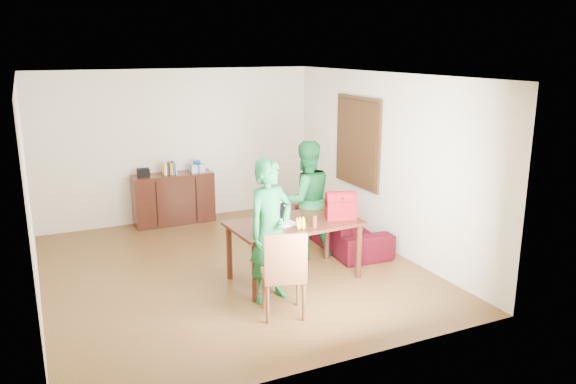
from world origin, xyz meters
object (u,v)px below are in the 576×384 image
chair (283,290)px  person_far (306,200)px  laptop (281,221)px  bottle (315,221)px  sofa (341,226)px  table (294,229)px  person_near (270,231)px  red_bag (341,208)px

chair → person_far: bearing=71.8°
laptop → bottle: laptop is taller
laptop → sofa: 1.88m
laptop → bottle: size_ratio=2.26×
bottle → sofa: bottle is taller
chair → laptop: chair is taller
table → chair: size_ratio=1.66×
person_near → bottle: bearing=-6.5°
laptop → sofa: (1.50, 0.98, -0.56)m
person_far → table: bearing=56.0°
person_near → bottle: size_ratio=10.16×
table → bottle: bottle is taller
chair → person_far: size_ratio=0.61×
table → sofa: 1.65m
chair → bottle: chair is taller
table → chair: bearing=-125.8°
laptop → red_bag: bearing=-13.0°
person_near → laptop: person_near is taller
person_near → sofa: (1.82, 1.39, -0.60)m
person_near → sofa: size_ratio=0.89×
table → red_bag: 0.69m
laptop → sofa: bearing=26.2°
red_bag → sofa: size_ratio=0.20×
laptop → bottle: bearing=-45.4°
table → laptop: laptop is taller
chair → red_bag: red_bag is taller
table → person_near: (-0.54, -0.44, 0.19)m
person_far → laptop: size_ratio=4.44×
person_near → sofa: 2.37m
chair → laptop: 1.11m
chair → sofa: bearing=61.1°
table → person_near: person_near is taller
laptop → bottle: (0.35, -0.28, 0.04)m
table → red_bag: size_ratio=4.39×
bottle → red_bag: red_bag is taller
table → laptop: (-0.21, -0.04, 0.15)m
person_far → sofa: (0.77, 0.26, -0.58)m
person_far → bottle: bearing=72.3°
red_bag → sofa: red_bag is taller
person_near → person_far: size_ratio=1.01×
bottle → red_bag: (0.50, 0.19, 0.06)m
bottle → red_bag: size_ratio=0.43×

